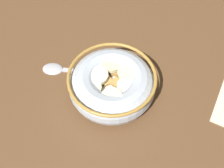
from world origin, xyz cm
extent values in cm
cube|color=brown|center=(0.00, 0.00, -1.00)|extent=(111.13, 111.13, 2.00)
cylinder|color=#B2BCC6|center=(0.00, 0.00, 0.30)|extent=(8.64, 8.64, 0.60)
torus|color=#B2BCC6|center=(0.00, 0.00, 2.77)|extent=(15.71, 15.71, 5.54)
torus|color=#B28438|center=(0.00, 0.00, 5.24)|extent=(15.84, 15.84, 0.60)
cylinder|color=white|center=(0.00, 0.00, 3.01)|extent=(12.39, 12.39, 0.40)
cube|color=#B78947|center=(-2.41, 0.24, 3.60)|extent=(2.05, 2.12, 1.01)
cube|color=#AD7F42|center=(-0.42, 0.79, 3.63)|extent=(2.32, 2.29, 0.92)
cube|color=#AD7F42|center=(-1.53, -4.10, 3.58)|extent=(1.91, 1.97, 0.93)
cube|color=#B78947|center=(3.11, -1.68, 3.66)|extent=(2.11, 2.06, 0.96)
cube|color=#AD7F42|center=(-1.41, 3.53, 3.69)|extent=(2.08, 2.07, 0.79)
cube|color=#B78947|center=(4.94, 0.00, 3.64)|extent=(2.20, 2.18, 0.81)
cube|color=tan|center=(1.25, 4.83, 3.74)|extent=(2.27, 2.25, 0.82)
cube|color=tan|center=(-0.72, -2.58, 3.56)|extent=(2.00, 2.05, 0.91)
cube|color=#B78947|center=(-0.30, -1.01, 3.68)|extent=(2.47, 2.47, 0.99)
cube|color=#B78947|center=(3.85, 1.28, 3.78)|extent=(2.36, 2.39, 0.96)
cube|color=#B78947|center=(1.54, -4.31, 3.72)|extent=(2.44, 2.43, 0.89)
cube|color=tan|center=(-2.69, -2.54, 3.64)|extent=(1.82, 1.76, 0.93)
cube|color=tan|center=(-4.55, -1.21, 3.55)|extent=(2.41, 2.41, 0.78)
cube|color=#B78947|center=(1.52, 2.61, 3.54)|extent=(2.45, 2.46, 0.95)
cube|color=tan|center=(-3.33, 3.79, 3.70)|extent=(2.39, 2.38, 0.82)
cube|color=tan|center=(-5.10, 1.38, 3.59)|extent=(1.74, 1.80, 0.93)
cube|color=#AD7F42|center=(-0.10, -5.23, 3.50)|extent=(1.76, 1.73, 0.84)
cube|color=#AD7F42|center=(4.06, -3.13, 3.77)|extent=(2.41, 2.41, 0.80)
cylinder|color=beige|center=(-3.12, -0.98, 4.62)|extent=(4.87, 4.90, 1.36)
cylinder|color=beige|center=(-1.93, 2.35, 4.73)|extent=(4.75, 4.80, 1.16)
cylinder|color=#F9EFC6|center=(-0.40, -2.49, 4.73)|extent=(4.97, 4.94, 1.06)
cylinder|color=beige|center=(2.50, -3.05, 4.39)|extent=(4.53, 4.53, 0.92)
cylinder|color=#F9EFC6|center=(0.90, 2.89, 4.57)|extent=(4.06, 4.08, 1.07)
cylinder|color=#F4EABC|center=(3.75, 0.91, 4.89)|extent=(4.48, 4.52, 1.16)
ellipsoid|color=#B7B7BC|center=(-2.54, -13.00, 0.40)|extent=(3.48, 4.47, 0.80)
cube|color=#B7B7BC|center=(-3.50, -5.13, 0.18)|extent=(2.41, 11.75, 0.36)
camera|label=1|loc=(26.44, 6.70, 43.84)|focal=43.54mm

